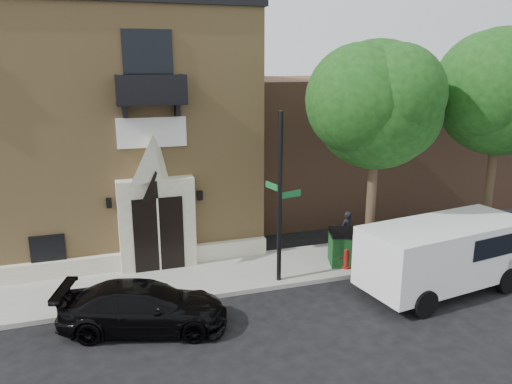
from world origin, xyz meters
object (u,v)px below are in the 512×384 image
(black_sedan, at_px, (144,307))
(street_sign, at_px, (280,198))
(pedestrian_near, at_px, (346,231))
(fire_hydrant, at_px, (346,257))
(cargo_van, at_px, (449,252))
(dumpster, at_px, (356,247))

(black_sedan, xyz_separation_m, street_sign, (4.57, 1.57, 2.30))
(street_sign, xyz_separation_m, pedestrian_near, (3.37, 1.67, -2.03))
(black_sedan, bearing_deg, pedestrian_near, -51.80)
(street_sign, distance_m, fire_hydrant, 3.54)
(cargo_van, bearing_deg, fire_hydrant, 128.92)
(cargo_van, relative_size, street_sign, 1.04)
(street_sign, relative_size, pedestrian_near, 3.57)
(cargo_van, distance_m, pedestrian_near, 4.10)
(black_sedan, distance_m, pedestrian_near, 8.57)
(dumpster, xyz_separation_m, pedestrian_near, (0.27, 1.23, 0.16))
(street_sign, relative_size, fire_hydrant, 7.08)
(black_sedan, height_order, street_sign, street_sign)
(black_sedan, bearing_deg, dumpster, -59.32)
(street_sign, bearing_deg, cargo_van, -35.69)
(black_sedan, height_order, cargo_van, cargo_van)
(cargo_van, bearing_deg, dumpster, 118.96)
(fire_hydrant, bearing_deg, cargo_van, -42.61)
(cargo_van, distance_m, fire_hydrant, 3.40)
(black_sedan, distance_m, street_sign, 5.35)
(black_sedan, bearing_deg, street_sign, -55.04)
(black_sedan, relative_size, dumpster, 2.16)
(cargo_van, xyz_separation_m, dumpster, (-1.92, 2.51, -0.50))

